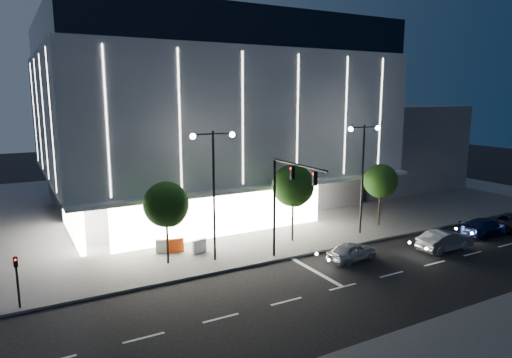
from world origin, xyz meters
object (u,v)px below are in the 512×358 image
Objects in this scene: tree_right at (381,183)px; car_second at (445,240)px; street_lamp_east at (363,163)px; tree_mid at (293,188)px; traffic_mast at (286,192)px; tree_left at (166,207)px; ped_signal_far at (17,277)px; car_fourth at (512,221)px; car_lead at (352,251)px; car_third at (485,227)px; barrier_d at (199,246)px; street_lamp_west at (214,177)px; barrier_c at (176,245)px; barrier_b at (163,246)px.

tree_right is 7.66m from car_second.
tree_mid is (-5.97, 1.02, -1.62)m from street_lamp_east.
tree_right reaches higher than car_second.
traffic_mast is 7.95m from tree_left.
ped_signal_far is 37.74m from car_fourth.
car_fourth is at bearing -5.38° from ped_signal_far.
tree_mid is 1.59× the size of car_lead.
car_third is (5.77, -6.14, -3.18)m from tree_right.
car_second is (11.89, -3.31, -4.27)m from traffic_mast.
tree_left is at bearing 176.35° from street_lamp_east.
car_lead is at bearing -75.68° from tree_mid.
street_lamp_east is 11.45m from car_third.
traffic_mast is 7.68m from barrier_d.
street_lamp_west reaches higher than tree_right.
car_fourth reaches higher than barrier_c.
car_fourth is at bearing -84.20° from car_second.
car_lead is 12.45m from barrier_c.
street_lamp_west is 10.83m from car_lead.
car_second is 5.97m from car_third.
ped_signal_far is at bearing 81.16° from car_second.
barrier_d is at bearing 177.17° from tree_right.
car_fourth is (28.53, -6.06, -3.37)m from tree_left.
street_lamp_west reaches higher than barrier_d.
car_second is at bearing -15.57° from traffic_mast.
street_lamp_west reaches higher than traffic_mast.
car_lead is (-4.61, -4.34, -5.30)m from street_lamp_east.
barrier_d is at bearing 16.07° from ped_signal_far.
ped_signal_far is 2.73× the size of barrier_c.
street_lamp_east reaches higher than traffic_mast.
ped_signal_far is 0.63× the size of car_fourth.
traffic_mast is 2.36× the size of ped_signal_far.
car_lead is at bearing -13.94° from barrier_b.
car_lead is (4.39, -1.67, -4.37)m from traffic_mast.
car_third is (14.77, -6.14, -3.63)m from tree_mid.
tree_left is (-15.97, 1.02, -1.92)m from street_lamp_east.
car_third is at bearing 1.42° from barrier_b.
barrier_d is at bearing 134.53° from traffic_mast.
car_lead is 7.67m from car_second.
tree_left reaches higher than car_second.
ped_signal_far is at bearing 81.12° from car_third.
street_lamp_east is 8.25m from car_lead.
traffic_mast reaches higher than ped_signal_far.
street_lamp_east is 6.27m from tree_mid.
ped_signal_far is 0.62× the size of car_third.
car_second is 0.94× the size of car_third.
barrier_b is (-15.65, 3.09, -5.31)m from street_lamp_east.
tree_mid is at bearing 7.91° from barrier_b.
traffic_mast is 1.24× the size of tree_left.
ped_signal_far is at bearing -151.74° from barrier_c.
street_lamp_west is at bearing -176.36° from tree_right.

